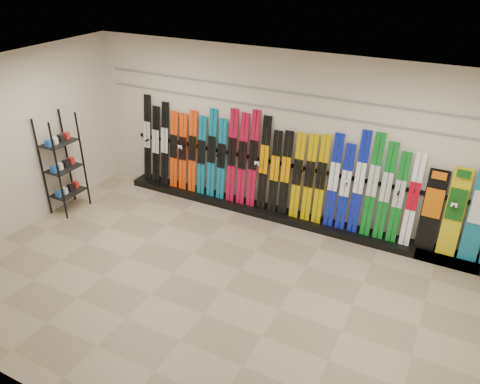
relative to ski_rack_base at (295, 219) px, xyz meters
The scene contains 10 objects.
floor 2.29m from the ski_rack_base, 95.64° to the right, with size 8.00×8.00×0.00m, color gray.
back_wall 1.47m from the ski_rack_base, 135.64° to the left, with size 8.00×8.00×0.00m, color beige.
left_wall 5.01m from the ski_rack_base, 151.65° to the right, with size 5.00×5.00×0.00m, color beige.
ceiling 3.73m from the ski_rack_base, 95.64° to the right, with size 8.00×8.00×0.00m, color silver.
ski_rack_base is the anchor object (origin of this frame).
skis 1.11m from the ski_rack_base, behind, with size 5.36×0.27×1.80m.
snowboards 2.99m from the ski_rack_base, ahead, with size 1.59×0.24×1.52m.
accessory_rack 4.34m from the ski_rack_base, 159.05° to the right, with size 0.40×0.60×1.86m, color black.
slatwall_rail_0 1.96m from the ski_rack_base, 138.37° to the left, with size 7.60×0.02×0.03m, color gray.
slatwall_rail_1 2.26m from the ski_rack_base, 138.37° to the left, with size 7.60×0.02×0.03m, color gray.
Camera 1 is at (2.68, -4.65, 4.48)m, focal length 35.00 mm.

